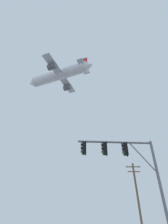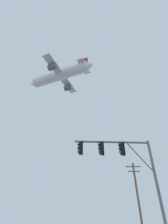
% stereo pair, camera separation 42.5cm
% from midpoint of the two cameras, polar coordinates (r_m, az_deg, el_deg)
% --- Properties ---
extents(signal_pole_near, '(5.67, 0.66, 6.72)m').
position_cam_midpoint_polar(signal_pole_near, '(13.02, 13.65, -15.47)').
color(signal_pole_near, slate).
rests_on(signal_pole_near, ground).
extents(utility_pole, '(2.20, 0.28, 9.03)m').
position_cam_midpoint_polar(utility_pole, '(27.29, 17.83, -24.54)').
color(utility_pole, brown).
rests_on(utility_pole, ground).
extents(airplane, '(21.42, 16.54, 6.03)m').
position_cam_midpoint_polar(airplane, '(54.06, -7.82, 12.04)').
color(airplane, white).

